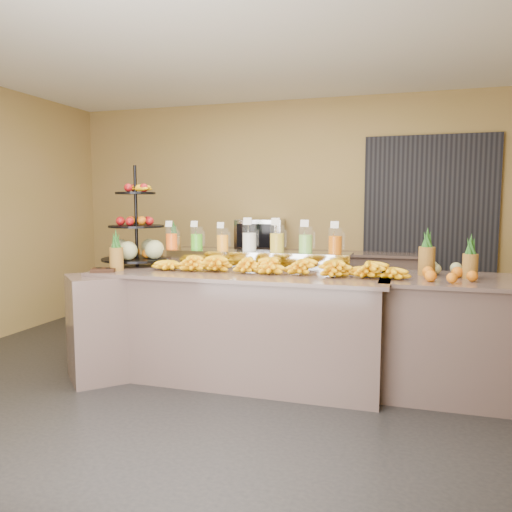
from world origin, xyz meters
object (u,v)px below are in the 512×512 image
at_px(fruit_stand, 141,240).
at_px(oven_warmer, 260,235).
at_px(pitcher_tray, 249,259).
at_px(condiment_caddy, 104,270).
at_px(right_fruit_pile, 446,269).
at_px(banana_heap, 276,264).

relative_size(fruit_stand, oven_warmer, 1.64).
distance_m(pitcher_tray, condiment_caddy, 1.28).
bearing_deg(right_fruit_pile, banana_heap, -175.65).
bearing_deg(fruit_stand, condiment_caddy, -87.03).
bearing_deg(oven_warmer, fruit_stand, -115.31).
distance_m(condiment_caddy, oven_warmer, 2.43).
relative_size(pitcher_tray, fruit_stand, 1.97).
distance_m(right_fruit_pile, oven_warmer, 2.79).
xyz_separation_m(pitcher_tray, banana_heap, (0.33, -0.31, 0.01)).
bearing_deg(fruit_stand, oven_warmer, 78.14).
distance_m(fruit_stand, condiment_caddy, 0.59).
xyz_separation_m(fruit_stand, condiment_caddy, (-0.05, -0.54, -0.22)).
height_order(banana_heap, right_fruit_pile, right_fruit_pile).
distance_m(banana_heap, fruit_stand, 1.40).
bearing_deg(oven_warmer, pitcher_tray, -81.81).
distance_m(pitcher_tray, fruit_stand, 1.07).
bearing_deg(banana_heap, pitcher_tray, 136.62).
bearing_deg(fruit_stand, banana_heap, 0.13).
relative_size(pitcher_tray, banana_heap, 0.85).
bearing_deg(right_fruit_pile, fruit_stand, 177.84).
bearing_deg(condiment_caddy, banana_heap, 13.35).
relative_size(fruit_stand, right_fruit_pile, 2.15).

